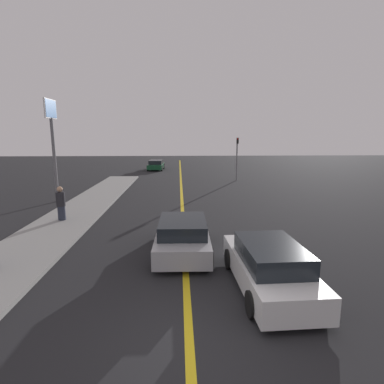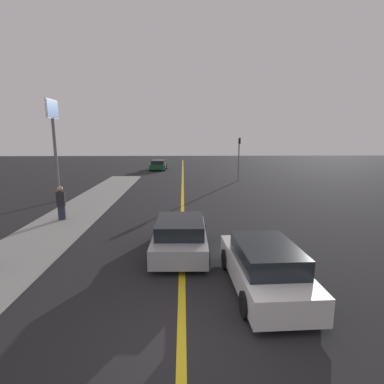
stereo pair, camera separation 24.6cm
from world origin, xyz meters
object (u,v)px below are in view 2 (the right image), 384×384
at_px(car_near_right_lane, 264,267).
at_px(traffic_light, 239,155).
at_px(car_ahead_center, 180,236).
at_px(pedestrian_mid_group, 61,203).
at_px(car_far_distant, 159,165).
at_px(roadside_sign, 53,128).

relative_size(car_near_right_lane, traffic_light, 1.07).
height_order(car_ahead_center, pedestrian_mid_group, pedestrian_mid_group).
relative_size(car_near_right_lane, car_far_distant, 1.06).
xyz_separation_m(car_near_right_lane, traffic_light, (3.04, 20.66, 1.85)).
xyz_separation_m(car_ahead_center, roadside_sign, (-8.14, 9.20, 4.11)).
distance_m(pedestrian_mid_group, roadside_sign, 6.68).
xyz_separation_m(car_ahead_center, traffic_light, (5.42, 17.87, 1.87)).
height_order(car_far_distant, roadside_sign, roadside_sign).
relative_size(car_far_distant, traffic_light, 1.01).
height_order(pedestrian_mid_group, roadside_sign, roadside_sign).
bearing_deg(car_ahead_center, traffic_light, 74.33).
bearing_deg(car_near_right_lane, car_far_distant, 97.91).
height_order(car_ahead_center, car_far_distant, car_ahead_center).
distance_m(car_near_right_lane, pedestrian_mid_group, 10.84).
bearing_deg(roadside_sign, car_near_right_lane, -48.73).
bearing_deg(roadside_sign, pedestrian_mid_group, -66.65).
bearing_deg(traffic_light, roadside_sign, -147.40).
distance_m(car_near_right_lane, traffic_light, 20.96).
distance_m(car_ahead_center, traffic_light, 18.77).
distance_m(traffic_light, roadside_sign, 16.25).
bearing_deg(car_near_right_lane, pedestrian_mid_group, 138.13).
distance_m(pedestrian_mid_group, traffic_light, 17.90).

